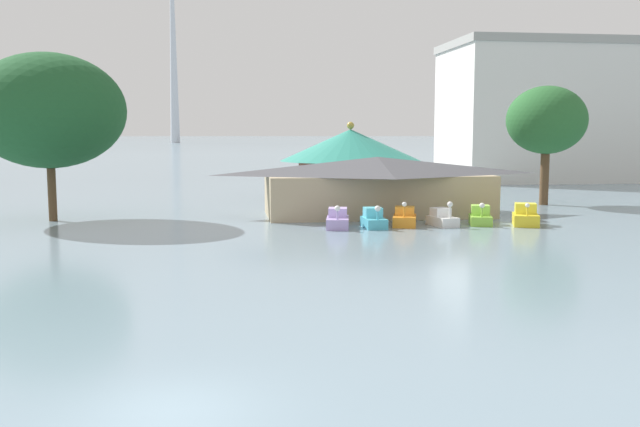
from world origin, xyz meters
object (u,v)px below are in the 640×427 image
boathouse (377,185)px  pedal_boat_cyan (374,220)px  green_roof_pavilion (350,159)px  background_building_block (544,112)px  shoreline_tree_right (547,121)px  pedal_boat_lavender (338,220)px  shoreline_tree_tall_left (48,111)px  pedal_boat_orange (405,218)px  pedal_boat_white (442,218)px  distant_broadcast_tower (172,4)px  pedal_boat_lime (480,217)px  pedal_boat_yellow (526,217)px

boathouse → pedal_boat_cyan: bearing=-104.2°
green_roof_pavilion → background_building_block: 36.98m
shoreline_tree_right → pedal_boat_lavender: bearing=-149.2°
shoreline_tree_tall_left → shoreline_tree_right: shoreline_tree_tall_left is taller
pedal_boat_cyan → green_roof_pavilion: green_roof_pavilion is taller
pedal_boat_orange → pedal_boat_white: pedal_boat_white is taller
boathouse → distant_broadcast_tower: distant_broadcast_tower is taller
boathouse → shoreline_tree_tall_left: shoreline_tree_tall_left is taller
green_roof_pavilion → shoreline_tree_tall_left: bearing=-150.0°
pedal_boat_orange → green_roof_pavilion: green_roof_pavilion is taller
boathouse → green_roof_pavilion: size_ratio=1.34×
distant_broadcast_tower → pedal_boat_lime: bearing=-82.9°
boathouse → shoreline_tree_right: (16.04, 5.46, 4.96)m
boathouse → shoreline_tree_right: bearing=18.8°
pedal_boat_lavender → pedal_boat_orange: bearing=104.0°
pedal_boat_cyan → boathouse: size_ratio=0.14×
shoreline_tree_tall_left → pedal_boat_lime: bearing=-11.5°
pedal_boat_white → pedal_boat_lime: size_ratio=0.93×
shoreline_tree_tall_left → shoreline_tree_right: 40.11m
shoreline_tree_right → distant_broadcast_tower: size_ratio=0.06×
pedal_boat_yellow → green_roof_pavilion: (-8.37, 20.67, 3.20)m
pedal_boat_lavender → pedal_boat_yellow: (12.87, -0.51, 0.06)m
boathouse → green_roof_pavilion: 13.70m
pedal_boat_yellow → shoreline_tree_right: 15.94m
pedal_boat_white → shoreline_tree_right: (12.98, 11.99, 6.79)m
pedal_boat_yellow → pedal_boat_lime: bearing=-85.1°
boathouse → distant_broadcast_tower: 365.87m
boathouse → shoreline_tree_right: shoreline_tree_right is taller
pedal_boat_orange → pedal_boat_white: size_ratio=1.16×
green_roof_pavilion → background_building_block: (29.61, 21.54, 5.15)m
green_roof_pavilion → pedal_boat_white: bearing=-82.5°
pedal_boat_cyan → pedal_boat_orange: size_ratio=0.86×
pedal_boat_lavender → pedal_boat_white: 7.16m
pedal_boat_white → pedal_boat_yellow: pedal_boat_white is taller
pedal_boat_lavender → pedal_boat_yellow: 12.88m
pedal_boat_orange → green_roof_pavilion: bearing=-163.5°
distant_broadcast_tower → background_building_block: bearing=-77.8°
background_building_block → distant_broadcast_tower: distant_broadcast_tower is taller
shoreline_tree_right → green_roof_pavilion: bearing=152.4°
boathouse → distant_broadcast_tower: bearing=96.3°
pedal_boat_white → boathouse: (-3.06, 6.54, 1.83)m
pedal_boat_lime → pedal_boat_yellow: size_ratio=0.92×
pedal_boat_orange → pedal_boat_yellow: (8.23, -0.83, 0.07)m
shoreline_tree_right → pedal_boat_cyan: bearing=-145.5°
shoreline_tree_right → shoreline_tree_tall_left: bearing=-171.8°
pedal_boat_lavender → pedal_boat_white: (7.16, -0.00, -0.03)m
pedal_boat_white → boathouse: 7.45m
pedal_boat_white → green_roof_pavilion: (-2.67, 20.16, 3.29)m
pedal_boat_lime → pedal_boat_yellow: pedal_boat_yellow is taller
distant_broadcast_tower → boathouse: bearing=-83.7°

